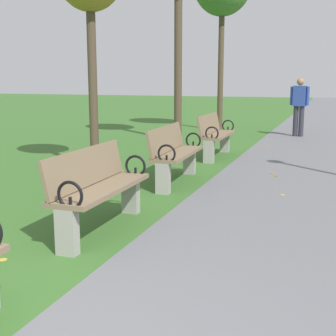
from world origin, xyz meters
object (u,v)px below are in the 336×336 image
Objects in this scene: park_bench_2 at (98,187)px; park_bench_3 at (174,153)px; pedestrian_walking at (299,104)px; park_bench_4 at (215,134)px.

park_bench_3 is at bearing 90.00° from park_bench_2.
pedestrian_walking is (1.37, 6.78, 0.44)m from park_bench_3.
park_bench_3 is 1.00× the size of pedestrian_walking.
park_bench_4 is at bearing -108.32° from pedestrian_walking.
park_bench_2 is 2.52m from park_bench_3.
park_bench_3 is 6.93m from pedestrian_walking.
pedestrian_walking reaches higher than park_bench_3.
park_bench_3 is 2.63m from park_bench_4.
park_bench_3 and park_bench_4 have the same top height.
park_bench_4 is (-0.00, 2.63, 0.00)m from park_bench_3.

